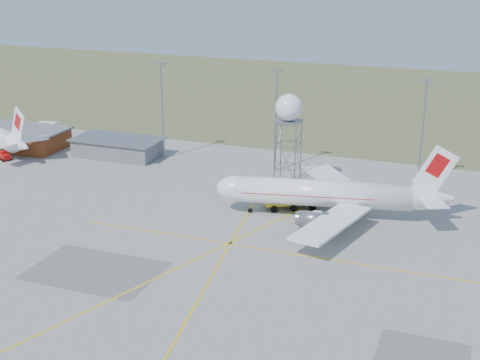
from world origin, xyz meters
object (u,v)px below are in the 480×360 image
at_px(airliner_main, 327,194).
at_px(fire_truck, 293,198).
at_px(radar_tower, 288,136).
at_px(baggage_tug, 5,157).

distance_m(airliner_main, fire_truck, 7.09).
xyz_separation_m(airliner_main, radar_tower, (-10.35, 11.81, 5.90)).
xyz_separation_m(fire_truck, baggage_tug, (-64.92, 5.00, -1.11)).
height_order(radar_tower, baggage_tug, radar_tower).
distance_m(radar_tower, baggage_tug, 61.83).
distance_m(fire_truck, baggage_tug, 65.12).
distance_m(airliner_main, radar_tower, 16.78).
bearing_deg(radar_tower, airliner_main, -48.76).
xyz_separation_m(radar_tower, fire_truck, (3.97, -9.69, -8.15)).
relative_size(airliner_main, baggage_tug, 13.38).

